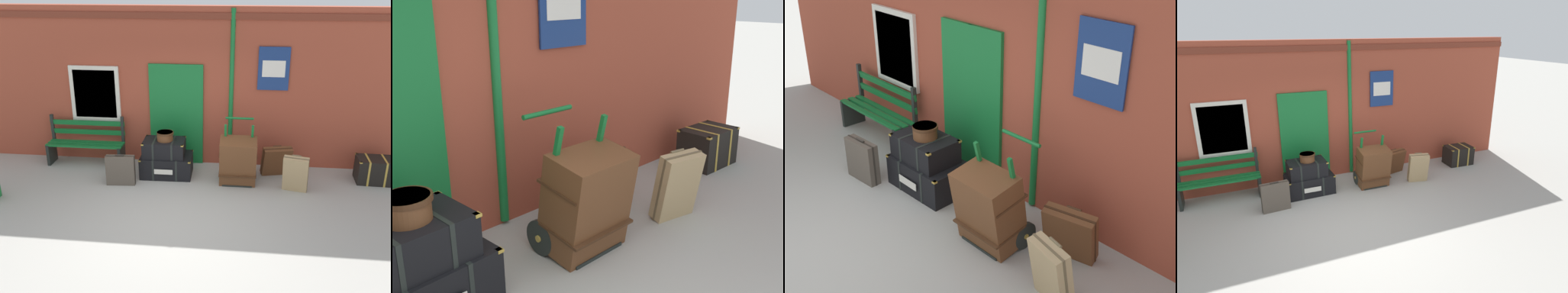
{
  "view_description": "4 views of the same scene",
  "coord_description": "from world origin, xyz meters",
  "views": [
    {
      "loc": [
        1.11,
        -6.11,
        3.74
      ],
      "look_at": [
        0.24,
        1.6,
        0.69
      ],
      "focal_mm": 40.24,
      "sensor_mm": 36.0,
      "label": 1
    },
    {
      "loc": [
        -1.54,
        -1.03,
        2.18
      ],
      "look_at": [
        1.2,
        1.63,
        0.9
      ],
      "focal_mm": 43.44,
      "sensor_mm": 36.0,
      "label": 2
    },
    {
      "loc": [
        4.4,
        -1.71,
        3.57
      ],
      "look_at": [
        0.51,
        1.88,
        0.89
      ],
      "focal_mm": 46.88,
      "sensor_mm": 36.0,
      "label": 3
    },
    {
      "loc": [
        -1.79,
        -5.12,
        3.44
      ],
      "look_at": [
        1.23,
        1.94,
        0.79
      ],
      "focal_mm": 31.81,
      "sensor_mm": 36.0,
      "label": 4
    }
  ],
  "objects": [
    {
      "name": "steamer_trunk_middle",
      "position": [
        -0.39,
        1.75,
        0.58
      ],
      "size": [
        0.82,
        0.57,
        0.33
      ],
      "color": "black",
      "rests_on": "steamer_trunk_base"
    },
    {
      "name": "suitcase_oxblood",
      "position": [
        2.12,
        1.31,
        0.35
      ],
      "size": [
        0.5,
        0.38,
        0.71
      ],
      "color": "tan",
      "rests_on": "ground"
    },
    {
      "name": "large_brown_trunk",
      "position": [
        1.06,
        1.51,
        0.47
      ],
      "size": [
        0.7,
        0.58,
        0.94
      ],
      "color": "brown",
      "rests_on": "ground"
    },
    {
      "name": "brick_facade",
      "position": [
        -0.02,
        2.6,
        1.6
      ],
      "size": [
        10.4,
        0.35,
        3.2
      ],
      "color": "#9E422D",
      "rests_on": "ground"
    },
    {
      "name": "corner_trunk",
      "position": [
        3.68,
        1.89,
        0.24
      ],
      "size": [
        0.71,
        0.52,
        0.49
      ],
      "color": "black",
      "rests_on": "ground"
    },
    {
      "name": "round_hatbox",
      "position": [
        -0.37,
        1.74,
        0.84
      ],
      "size": [
        0.33,
        0.33,
        0.17
      ],
      "color": "brown",
      "rests_on": "steamer_trunk_middle"
    },
    {
      "name": "platform_bench",
      "position": [
        -2.12,
        2.16,
        0.44
      ],
      "size": [
        1.6,
        0.43,
        1.01
      ],
      "color": "#146B2D",
      "rests_on": "ground"
    },
    {
      "name": "ground_plane",
      "position": [
        0.0,
        0.0,
        0.0
      ],
      "size": [
        60.0,
        60.0,
        0.0
      ],
      "primitive_type": "plane",
      "color": "#A3A099"
    },
    {
      "name": "steamer_trunk_base",
      "position": [
        -0.35,
        1.76,
        0.21
      ],
      "size": [
        1.03,
        0.69,
        0.43
      ],
      "color": "black",
      "rests_on": "ground"
    },
    {
      "name": "porters_trolley",
      "position": [
        1.06,
        1.68,
        0.27
      ],
      "size": [
        0.71,
        0.65,
        1.19
      ],
      "color": "black",
      "rests_on": "ground"
    },
    {
      "name": "suitcase_caramel",
      "position": [
        -1.15,
        1.24,
        0.29
      ],
      "size": [
        0.55,
        0.2,
        0.62
      ],
      "color": "#51473D",
      "rests_on": "ground"
    },
    {
      "name": "suitcase_olive",
      "position": [
        1.81,
        1.98,
        0.31
      ],
      "size": [
        0.62,
        0.43,
        0.62
      ],
      "color": "brown",
      "rests_on": "ground"
    }
  ]
}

